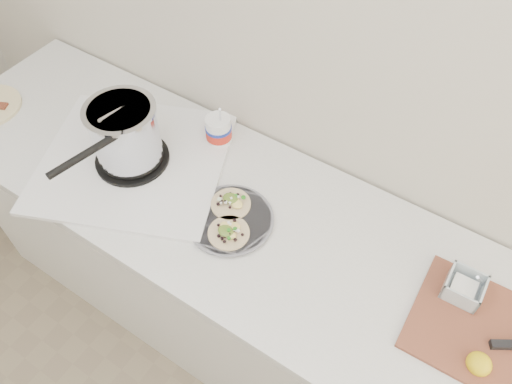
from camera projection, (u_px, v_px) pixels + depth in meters
The scene contains 5 objects.
counter at pixel (255, 285), 1.90m from camera, with size 2.44×0.66×0.90m.
stove at pixel (128, 143), 1.61m from camera, with size 0.77×0.75×0.29m.
taco_plate at pixel (230, 218), 1.52m from camera, with size 0.27×0.27×0.04m.
tub at pixel (219, 129), 1.69m from camera, with size 0.09×0.09×0.20m.
cutboard at pixel (499, 333), 1.29m from camera, with size 0.46×0.33×0.07m.
Camera 1 is at (0.50, 0.67, 2.16)m, focal length 35.00 mm.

